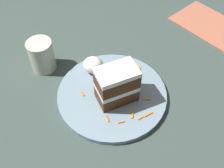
# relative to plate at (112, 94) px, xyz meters

# --- Properties ---
(ground_plane) EXTENTS (6.00, 6.00, 0.00)m
(ground_plane) POSITION_rel_plate_xyz_m (0.05, -0.03, -0.04)
(ground_plane) COLOR #4C4742
(ground_plane) RESTS_ON ground
(dining_table) EXTENTS (1.25, 1.10, 0.04)m
(dining_table) POSITION_rel_plate_xyz_m (0.05, -0.03, -0.03)
(dining_table) COLOR #384742
(dining_table) RESTS_ON ground
(plate) EXTENTS (0.29, 0.29, 0.02)m
(plate) POSITION_rel_plate_xyz_m (0.00, 0.00, 0.00)
(plate) COLOR gray
(plate) RESTS_ON dining_table
(cake_slice) EXTENTS (0.12, 0.11, 0.10)m
(cake_slice) POSITION_rel_plate_xyz_m (-0.01, 0.01, 0.06)
(cake_slice) COLOR #4C2D19
(cake_slice) RESTS_ON plate
(cream_dollop) EXTENTS (0.06, 0.05, 0.05)m
(cream_dollop) POSITION_rel_plate_xyz_m (0.07, -0.07, 0.03)
(cream_dollop) COLOR white
(cream_dollop) RESTS_ON plate
(orange_garnish) EXTENTS (0.05, 0.05, 0.01)m
(orange_garnish) POSITION_rel_plate_xyz_m (-0.04, -0.09, 0.01)
(orange_garnish) COLOR orange
(orange_garnish) RESTS_ON plate
(carrot_shreds_scatter) EXTENTS (0.20, 0.17, 0.00)m
(carrot_shreds_scatter) POSITION_rel_plate_xyz_m (-0.04, 0.04, 0.01)
(carrot_shreds_scatter) COLOR orange
(carrot_shreds_scatter) RESTS_ON plate
(drinking_glass) EXTENTS (0.07, 0.07, 0.10)m
(drinking_glass) POSITION_rel_plate_xyz_m (0.22, -0.07, 0.03)
(drinking_glass) COLOR beige
(drinking_glass) RESTS_ON dining_table
(menu_card) EXTENTS (0.31, 0.29, 0.00)m
(menu_card) POSITION_rel_plate_xyz_m (-0.29, -0.36, -0.01)
(menu_card) COLOR #B2664C
(menu_card) RESTS_ON dining_table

